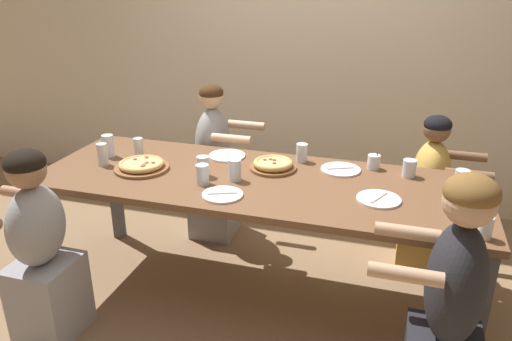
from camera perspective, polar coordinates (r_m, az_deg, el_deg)
The scene contains 24 objects.
ground_plane at distance 3.29m, azimuth 0.00°, elevation -13.83°, with size 18.00×18.00×0.00m, color #896B4C.
restaurant_back_panel at distance 4.24m, azimuth 6.64°, elevation 17.44°, with size 10.00×0.06×3.20m, color beige.
dining_table at distance 2.93m, azimuth 0.00°, elevation -2.26°, with size 2.57×0.92×0.80m.
pizza_board_main at distance 3.02m, azimuth 1.95°, elevation 0.65°, with size 0.28×0.28×0.06m.
pizza_board_second at distance 3.10m, azimuth -12.94°, elevation 0.56°, with size 0.33×0.33×0.05m.
empty_plate_a at distance 2.68m, azimuth -3.85°, elevation -2.77°, with size 0.22×0.22×0.02m.
empty_plate_b at distance 3.24m, azimuth -3.32°, elevation 1.70°, with size 0.24×0.24×0.02m.
empty_plate_c at distance 3.05m, azimuth 9.65°, elevation 0.11°, with size 0.24×0.24×0.02m.
empty_plate_d at distance 2.70m, azimuth 13.84°, elevation -3.20°, with size 0.23×0.23×0.02m.
cocktail_glass_blue at distance 3.11m, azimuth 13.30°, elevation 0.89°, with size 0.08×0.08×0.11m.
drinking_glass_a at distance 3.04m, azimuth 17.10°, elevation 0.17°, with size 0.08×0.08×0.10m.
drinking_glass_b at distance 2.82m, azimuth -6.14°, elevation -0.60°, with size 0.08×0.08×0.12m.
drinking_glass_c at distance 2.85m, azimuth -2.43°, elevation 0.06°, with size 0.07×0.07×0.13m.
drinking_glass_d at distance 2.47m, azimuth 24.76°, elevation -5.94°, with size 0.06×0.06×0.11m.
drinking_glass_e at distance 2.93m, azimuth -6.08°, elevation 0.39°, with size 0.07×0.07×0.12m.
drinking_glass_f at distance 3.32m, azimuth -13.27°, elevation 2.62°, with size 0.06×0.06×0.12m.
drinking_glass_g at distance 3.15m, azimuth 5.25°, elevation 1.90°, with size 0.07×0.07×0.12m.
drinking_glass_h at distance 3.00m, azimuth 22.44°, elevation -0.97°, with size 0.08×0.08×0.10m.
drinking_glass_i at distance 3.22m, azimuth -17.13°, elevation 1.67°, with size 0.06×0.06×0.14m.
drinking_glass_j at distance 3.36m, azimuth -16.52°, elevation 2.63°, with size 0.07×0.07×0.14m.
diner_near_right at distance 2.33m, azimuth 21.15°, elevation -15.38°, with size 0.51×0.40×1.22m.
diner_far_right at distance 3.55m, azimuth 19.03°, elevation -3.32°, with size 0.51×0.40×1.08m.
diner_near_left at distance 2.95m, azimuth -23.36°, elevation -8.73°, with size 0.51×0.40×1.11m.
diner_far_midleft at distance 3.76m, azimuth -4.79°, elevation 0.09°, with size 0.51×0.40×1.18m.
Camera 1 is at (0.78, -2.55, 1.93)m, focal length 35.00 mm.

